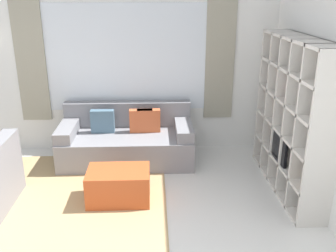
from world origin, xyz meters
TOP-DOWN VIEW (x-y plane):
  - wall_back at (0.00, 3.08)m, footprint 5.74×0.11m
  - wall_right at (2.30, 1.53)m, footprint 0.07×4.25m
  - area_rug at (-0.67, 1.53)m, footprint 2.42×2.34m
  - shelving_unit at (2.12, 1.66)m, footprint 0.35×1.84m
  - couch_main at (-0.00, 2.58)m, footprint 1.92×0.93m
  - ottoman at (-0.03, 1.39)m, footprint 0.74×0.50m

SIDE VIEW (x-z plane):
  - area_rug at x=-0.67m, z-range 0.00..0.01m
  - ottoman at x=-0.03m, z-range 0.00..0.40m
  - couch_main at x=0.00m, z-range -0.10..0.70m
  - shelving_unit at x=2.12m, z-range -0.01..1.90m
  - wall_right at x=2.30m, z-range 0.00..2.70m
  - wall_back at x=0.00m, z-range 0.01..2.71m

